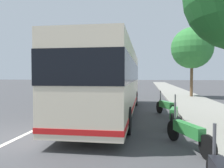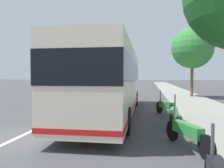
{
  "view_description": "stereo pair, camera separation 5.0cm",
  "coord_description": "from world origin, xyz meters",
  "px_view_note": "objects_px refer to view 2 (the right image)",
  "views": [
    {
      "loc": [
        -6.72,
        -4.33,
        2.1
      ],
      "look_at": [
        6.75,
        -2.13,
        1.6
      ],
      "focal_mm": 35.45,
      "sensor_mm": 36.0,
      "label": 1
    },
    {
      "loc": [
        -6.71,
        -4.38,
        2.1
      ],
      "look_at": [
        6.75,
        -2.13,
        1.6
      ],
      "focal_mm": 35.45,
      "sensor_mm": 36.0,
      "label": 2
    }
  ],
  "objects_px": {
    "motorcycle_mid_row": "(174,115)",
    "coach_bus": "(111,79)",
    "motorcycle_by_tree": "(187,133)",
    "car_behind_bus": "(116,83)",
    "car_side_street": "(85,88)",
    "roadside_tree_mid_block": "(192,48)",
    "motorcycle_angled": "(166,107)"
  },
  "relations": [
    {
      "from": "motorcycle_by_tree",
      "to": "car_side_street",
      "type": "height_order",
      "value": "car_side_street"
    },
    {
      "from": "motorcycle_mid_row",
      "to": "car_behind_bus",
      "type": "distance_m",
      "value": 33.71
    },
    {
      "from": "car_side_street",
      "to": "motorcycle_mid_row",
      "type": "bearing_deg",
      "value": 32.54
    },
    {
      "from": "coach_bus",
      "to": "motorcycle_mid_row",
      "type": "distance_m",
      "value": 4.1
    },
    {
      "from": "motorcycle_angled",
      "to": "car_side_street",
      "type": "xyz_separation_m",
      "value": [
        12.94,
        8.22,
        0.21
      ]
    },
    {
      "from": "roadside_tree_mid_block",
      "to": "motorcycle_by_tree",
      "type": "bearing_deg",
      "value": 169.14
    },
    {
      "from": "motorcycle_by_tree",
      "to": "coach_bus",
      "type": "bearing_deg",
      "value": 8.11
    },
    {
      "from": "motorcycle_angled",
      "to": "car_side_street",
      "type": "bearing_deg",
      "value": 9.57
    },
    {
      "from": "car_side_street",
      "to": "car_behind_bus",
      "type": "xyz_separation_m",
      "value": [
        17.46,
        -1.08,
        -0.02
      ]
    },
    {
      "from": "car_side_street",
      "to": "roadside_tree_mid_block",
      "type": "xyz_separation_m",
      "value": [
        -2.72,
        -11.39,
        4.06
      ]
    },
    {
      "from": "roadside_tree_mid_block",
      "to": "coach_bus",
      "type": "bearing_deg",
      "value": 149.65
    },
    {
      "from": "motorcycle_by_tree",
      "to": "motorcycle_angled",
      "type": "bearing_deg",
      "value": -20.63
    },
    {
      "from": "motorcycle_by_tree",
      "to": "car_behind_bus",
      "type": "bearing_deg",
      "value": -11.07
    },
    {
      "from": "car_behind_bus",
      "to": "car_side_street",
      "type": "bearing_deg",
      "value": -5.87
    },
    {
      "from": "coach_bus",
      "to": "motorcycle_by_tree",
      "type": "height_order",
      "value": "coach_bus"
    },
    {
      "from": "motorcycle_mid_row",
      "to": "car_side_street",
      "type": "distance_m",
      "value": 17.57
    },
    {
      "from": "coach_bus",
      "to": "roadside_tree_mid_block",
      "type": "xyz_separation_m",
      "value": [
        10.37,
        -6.07,
        2.82
      ]
    },
    {
      "from": "motorcycle_mid_row",
      "to": "roadside_tree_mid_block",
      "type": "xyz_separation_m",
      "value": [
        12.75,
        -3.06,
        4.27
      ]
    },
    {
      "from": "coach_bus",
      "to": "motorcycle_angled",
      "type": "xyz_separation_m",
      "value": [
        0.15,
        -2.9,
        -1.45
      ]
    },
    {
      "from": "coach_bus",
      "to": "roadside_tree_mid_block",
      "type": "bearing_deg",
      "value": -31.38
    },
    {
      "from": "motorcycle_by_tree",
      "to": "roadside_tree_mid_block",
      "type": "relative_size",
      "value": 0.33
    },
    {
      "from": "motorcycle_angled",
      "to": "roadside_tree_mid_block",
      "type": "distance_m",
      "value": 11.53
    },
    {
      "from": "coach_bus",
      "to": "car_side_street",
      "type": "relative_size",
      "value": 2.95
    },
    {
      "from": "roadside_tree_mid_block",
      "to": "motorcycle_mid_row",
      "type": "bearing_deg",
      "value": 166.51
    },
    {
      "from": "motorcycle_mid_row",
      "to": "car_behind_bus",
      "type": "xyz_separation_m",
      "value": [
        32.92,
        7.25,
        0.19
      ]
    },
    {
      "from": "coach_bus",
      "to": "motorcycle_by_tree",
      "type": "relative_size",
      "value": 5.6
    },
    {
      "from": "car_behind_bus",
      "to": "roadside_tree_mid_block",
      "type": "distance_m",
      "value": 23.02
    },
    {
      "from": "coach_bus",
      "to": "car_side_street",
      "type": "xyz_separation_m",
      "value": [
        13.09,
        5.32,
        -1.24
      ]
    },
    {
      "from": "car_side_street",
      "to": "roadside_tree_mid_block",
      "type": "bearing_deg",
      "value": 80.8
    },
    {
      "from": "coach_bus",
      "to": "car_behind_bus",
      "type": "bearing_deg",
      "value": 6.86
    },
    {
      "from": "motorcycle_mid_row",
      "to": "coach_bus",
      "type": "bearing_deg",
      "value": 63.04
    },
    {
      "from": "car_side_street",
      "to": "car_behind_bus",
      "type": "bearing_deg",
      "value": -179.32
    }
  ]
}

